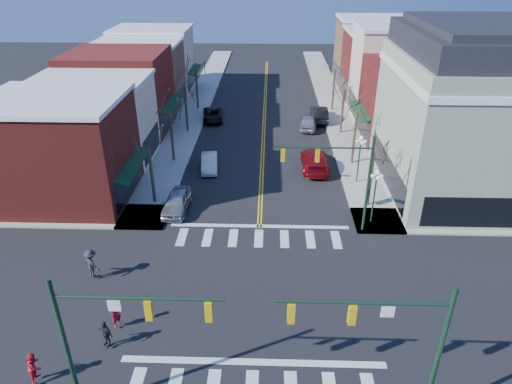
# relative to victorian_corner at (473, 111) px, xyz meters

# --- Properties ---
(ground) EXTENTS (160.00, 160.00, 0.00)m
(ground) POSITION_rel_victorian_corner_xyz_m (-16.50, -14.50, -6.66)
(ground) COLOR black
(ground) RESTS_ON ground
(sidewalk_left) EXTENTS (3.50, 70.00, 0.15)m
(sidewalk_left) POSITION_rel_victorian_corner_xyz_m (-25.25, 5.50, -6.58)
(sidewalk_left) COLOR #9E9B93
(sidewalk_left) RESTS_ON ground
(sidewalk_right) EXTENTS (3.50, 70.00, 0.15)m
(sidewalk_right) POSITION_rel_victorian_corner_xyz_m (-7.75, 5.50, -6.58)
(sidewalk_right) COLOR #9E9B93
(sidewalk_right) RESTS_ON ground
(bldg_left_brick_a) EXTENTS (10.00, 8.50, 8.00)m
(bldg_left_brick_a) POSITION_rel_victorian_corner_xyz_m (-32.00, -2.75, -2.66)
(bldg_left_brick_a) COLOR maroon
(bldg_left_brick_a) RESTS_ON ground
(bldg_left_stucco_a) EXTENTS (10.00, 7.00, 7.50)m
(bldg_left_stucco_a) POSITION_rel_victorian_corner_xyz_m (-32.00, 5.00, -2.91)
(bldg_left_stucco_a) COLOR beige
(bldg_left_stucco_a) RESTS_ON ground
(bldg_left_brick_b) EXTENTS (10.00, 9.00, 8.50)m
(bldg_left_brick_b) POSITION_rel_victorian_corner_xyz_m (-32.00, 13.00, -2.41)
(bldg_left_brick_b) COLOR maroon
(bldg_left_brick_b) RESTS_ON ground
(bldg_left_tan) EXTENTS (10.00, 7.50, 7.80)m
(bldg_left_tan) POSITION_rel_victorian_corner_xyz_m (-32.00, 21.25, -2.76)
(bldg_left_tan) COLOR #87684A
(bldg_left_tan) RESTS_ON ground
(bldg_left_stucco_b) EXTENTS (10.00, 8.00, 8.20)m
(bldg_left_stucco_b) POSITION_rel_victorian_corner_xyz_m (-32.00, 29.00, -2.56)
(bldg_left_stucco_b) COLOR beige
(bldg_left_stucco_b) RESTS_ON ground
(bldg_right_brick_a) EXTENTS (10.00, 8.50, 8.00)m
(bldg_right_brick_a) POSITION_rel_victorian_corner_xyz_m (-1.00, 11.25, -2.66)
(bldg_right_brick_a) COLOR maroon
(bldg_right_brick_a) RESTS_ON ground
(bldg_right_stucco) EXTENTS (10.00, 7.00, 10.00)m
(bldg_right_stucco) POSITION_rel_victorian_corner_xyz_m (-1.00, 19.00, -1.66)
(bldg_right_stucco) COLOR beige
(bldg_right_stucco) RESTS_ON ground
(bldg_right_brick_b) EXTENTS (10.00, 8.00, 8.50)m
(bldg_right_brick_b) POSITION_rel_victorian_corner_xyz_m (-1.00, 26.50, -2.41)
(bldg_right_brick_b) COLOR maroon
(bldg_right_brick_b) RESTS_ON ground
(bldg_right_tan) EXTENTS (10.00, 8.00, 9.00)m
(bldg_right_tan) POSITION_rel_victorian_corner_xyz_m (-1.00, 34.50, -2.16)
(bldg_right_tan) COLOR #87684A
(bldg_right_tan) RESTS_ON ground
(victorian_corner) EXTENTS (12.25, 14.25, 13.30)m
(victorian_corner) POSITION_rel_victorian_corner_xyz_m (0.00, 0.00, 0.00)
(victorian_corner) COLOR gray
(victorian_corner) RESTS_ON ground
(traffic_mast_near_left) EXTENTS (6.60, 0.28, 7.20)m
(traffic_mast_near_left) POSITION_rel_victorian_corner_xyz_m (-22.05, -21.90, -1.95)
(traffic_mast_near_left) COLOR #14331E
(traffic_mast_near_left) RESTS_ON ground
(traffic_mast_near_right) EXTENTS (6.60, 0.28, 7.20)m
(traffic_mast_near_right) POSITION_rel_victorian_corner_xyz_m (-10.95, -21.90, -1.95)
(traffic_mast_near_right) COLOR #14331E
(traffic_mast_near_right) RESTS_ON ground
(traffic_mast_far_right) EXTENTS (6.60, 0.28, 7.20)m
(traffic_mast_far_right) POSITION_rel_victorian_corner_xyz_m (-10.95, -7.10, -1.95)
(traffic_mast_far_right) COLOR #14331E
(traffic_mast_far_right) RESTS_ON ground
(lamppost_corner) EXTENTS (0.36, 0.36, 4.33)m
(lamppost_corner) POSITION_rel_victorian_corner_xyz_m (-8.30, -6.00, -3.70)
(lamppost_corner) COLOR #14331E
(lamppost_corner) RESTS_ON ground
(lamppost_midblock) EXTENTS (0.36, 0.36, 4.33)m
(lamppost_midblock) POSITION_rel_victorian_corner_xyz_m (-8.30, 0.50, -3.70)
(lamppost_midblock) COLOR #14331E
(lamppost_midblock) RESTS_ON ground
(tree_left_a) EXTENTS (0.24, 0.24, 4.76)m
(tree_left_a) POSITION_rel_victorian_corner_xyz_m (-24.90, -3.50, -4.28)
(tree_left_a) COLOR #382B21
(tree_left_a) RESTS_ON ground
(tree_left_b) EXTENTS (0.24, 0.24, 5.04)m
(tree_left_b) POSITION_rel_victorian_corner_xyz_m (-24.90, 4.50, -4.14)
(tree_left_b) COLOR #382B21
(tree_left_b) RESTS_ON ground
(tree_left_c) EXTENTS (0.24, 0.24, 4.55)m
(tree_left_c) POSITION_rel_victorian_corner_xyz_m (-24.90, 12.50, -4.38)
(tree_left_c) COLOR #382B21
(tree_left_c) RESTS_ON ground
(tree_left_d) EXTENTS (0.24, 0.24, 4.90)m
(tree_left_d) POSITION_rel_victorian_corner_xyz_m (-24.90, 20.50, -4.21)
(tree_left_d) COLOR #382B21
(tree_left_d) RESTS_ON ground
(tree_right_a) EXTENTS (0.24, 0.24, 4.62)m
(tree_right_a) POSITION_rel_victorian_corner_xyz_m (-8.10, -3.50, -4.35)
(tree_right_a) COLOR #382B21
(tree_right_a) RESTS_ON ground
(tree_right_b) EXTENTS (0.24, 0.24, 5.18)m
(tree_right_b) POSITION_rel_victorian_corner_xyz_m (-8.10, 4.50, -4.07)
(tree_right_b) COLOR #382B21
(tree_right_b) RESTS_ON ground
(tree_right_c) EXTENTS (0.24, 0.24, 4.83)m
(tree_right_c) POSITION_rel_victorian_corner_xyz_m (-8.10, 12.50, -4.24)
(tree_right_c) COLOR #382B21
(tree_right_c) RESTS_ON ground
(tree_right_d) EXTENTS (0.24, 0.24, 4.97)m
(tree_right_d) POSITION_rel_victorian_corner_xyz_m (-8.10, 20.50, -4.17)
(tree_right_d) COLOR #382B21
(tree_right_d) RESTS_ON ground
(car_left_near) EXTENTS (1.93, 4.44, 1.49)m
(car_left_near) POSITION_rel_victorian_corner_xyz_m (-22.90, -4.62, -5.91)
(car_left_near) COLOR #A4A3A8
(car_left_near) RESTS_ON ground
(car_left_mid) EXTENTS (1.87, 4.20, 1.34)m
(car_left_mid) POSITION_rel_victorian_corner_xyz_m (-21.30, 2.87, -5.99)
(car_left_mid) COLOR silver
(car_left_mid) RESTS_ON ground
(car_left_far) EXTENTS (2.79, 5.04, 1.33)m
(car_left_far) POSITION_rel_victorian_corner_xyz_m (-22.54, 16.31, -5.99)
(car_left_far) COLOR black
(car_left_far) RESTS_ON ground
(car_right_near) EXTENTS (2.36, 5.76, 1.67)m
(car_right_near) POSITION_rel_victorian_corner_xyz_m (-11.70, 3.30, -5.82)
(car_right_near) COLOR maroon
(car_right_near) RESTS_ON ground
(car_right_mid) EXTENTS (2.34, 4.61, 1.50)m
(car_right_mid) POSITION_rel_victorian_corner_xyz_m (-11.51, 13.85, -5.90)
(car_right_mid) COLOR #AEADB2
(car_right_mid) RESTS_ON ground
(car_right_far) EXTENTS (1.82, 5.16, 1.70)m
(car_right_far) POSITION_rel_victorian_corner_xyz_m (-10.10, 16.62, -5.81)
(car_right_far) COLOR black
(car_right_far) RESTS_ON ground
(pedestrian_red_a) EXTENTS (0.64, 0.68, 1.57)m
(pedestrian_red_a) POSITION_rel_victorian_corner_xyz_m (-23.80, -16.99, -5.72)
(pedestrian_red_a) COLOR #AC121C
(pedestrian_red_a) RESTS_ON sidewalk_left
(pedestrian_red_b) EXTENTS (0.71, 0.86, 1.60)m
(pedestrian_red_b) POSITION_rel_victorian_corner_xyz_m (-26.50, -20.50, -5.71)
(pedestrian_red_b) COLOR red
(pedestrian_red_b) RESTS_ON sidewalk_left
(pedestrian_dark_a) EXTENTS (0.96, 0.74, 1.52)m
(pedestrian_dark_a) POSITION_rel_victorian_corner_xyz_m (-23.92, -18.35, -5.75)
(pedestrian_dark_a) COLOR #212129
(pedestrian_dark_a) RESTS_ON sidewalk_left
(pedestrian_dark_b) EXTENTS (1.41, 1.28, 1.90)m
(pedestrian_dark_b) POSITION_rel_victorian_corner_xyz_m (-26.50, -12.95, -5.56)
(pedestrian_dark_b) COLOR #21222A
(pedestrian_dark_b) RESTS_ON sidewalk_left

